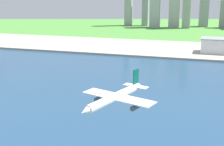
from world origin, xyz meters
TOP-DOWN VIEW (x-y plane):
  - ground_plane at (0.00, 300.00)m, footprint 2400.00×2400.00m
  - water_bay at (0.00, 240.00)m, footprint 840.00×360.00m
  - industrial_pier at (0.00, 490.00)m, footprint 840.00×140.00m
  - airplane_landing at (10.83, 161.18)m, footprint 35.72×42.82m
  - warehouse_main at (66.98, 470.25)m, footprint 53.52×31.28m
  - distant_skyline at (28.61, 819.13)m, footprint 360.52×78.64m

SIDE VIEW (x-z plane):
  - ground_plane at x=0.00m, z-range 0.00..0.00m
  - water_bay at x=0.00m, z-range 0.00..0.15m
  - industrial_pier at x=0.00m, z-range 0.00..2.50m
  - warehouse_main at x=66.98m, z-range 2.52..22.22m
  - airplane_landing at x=10.83m, z-range 28.63..41.83m
  - distant_skyline at x=28.61m, z-range -19.30..137.61m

